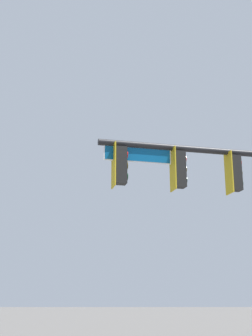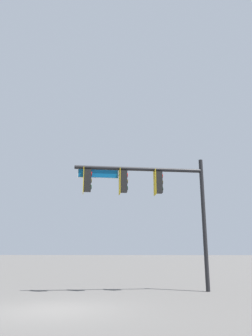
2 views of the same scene
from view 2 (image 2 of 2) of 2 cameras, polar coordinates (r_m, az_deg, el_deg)
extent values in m
plane|color=#514F4C|center=(11.80, -12.24, -23.04)|extent=(400.00, 400.00, 0.00)
cylinder|color=black|center=(17.07, 13.45, -9.23)|extent=(0.20, 0.20, 6.52)
cylinder|color=black|center=(16.66, 2.34, -0.19)|extent=(6.43, 1.55, 0.19)
cube|color=gold|center=(16.65, 5.04, -2.51)|extent=(0.14, 0.51, 1.30)
cube|color=black|center=(16.70, 5.68, -2.53)|extent=(0.42, 0.39, 1.10)
cylinder|color=black|center=(16.83, 5.63, -0.50)|extent=(0.04, 0.04, 0.12)
cylinder|color=red|center=(16.81, 6.32, -1.44)|extent=(0.08, 0.22, 0.22)
cylinder|color=#392D05|center=(16.74, 6.35, -2.54)|extent=(0.08, 0.22, 0.22)
cylinder|color=black|center=(16.68, 6.38, -3.65)|extent=(0.08, 0.22, 0.22)
cube|color=gold|center=(16.37, -1.12, -2.36)|extent=(0.14, 0.51, 1.30)
cube|color=black|center=(16.39, -0.46, -2.38)|extent=(0.42, 0.39, 1.10)
cylinder|color=black|center=(16.53, -0.45, -0.31)|extent=(0.04, 0.04, 0.12)
cylinder|color=red|center=(16.49, 0.23, -1.27)|extent=(0.08, 0.22, 0.22)
cylinder|color=#392D05|center=(16.42, 0.23, -2.39)|extent=(0.08, 0.22, 0.22)
cylinder|color=black|center=(16.35, 0.24, -3.53)|extent=(0.08, 0.22, 0.22)
cube|color=gold|center=(16.28, -7.42, -2.17)|extent=(0.14, 0.51, 1.30)
cube|color=black|center=(16.28, -6.75, -2.19)|extent=(0.42, 0.39, 1.10)
cylinder|color=black|center=(16.42, -6.69, -0.11)|extent=(0.04, 0.04, 0.12)
cylinder|color=red|center=(16.36, -6.02, -1.08)|extent=(0.08, 0.22, 0.22)
cylinder|color=#392D05|center=(16.28, -6.05, -2.21)|extent=(0.08, 0.22, 0.22)
cylinder|color=black|center=(16.22, -6.08, -3.35)|extent=(0.08, 0.22, 0.22)
cube|color=#0A4C7F|center=(16.37, -4.85, -0.99)|extent=(1.94, 0.45, 0.40)
cube|color=white|center=(16.37, -4.85, -0.99)|extent=(1.99, 0.45, 0.46)
camera|label=1|loc=(4.27, -48.74, -15.25)|focal=50.00mm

